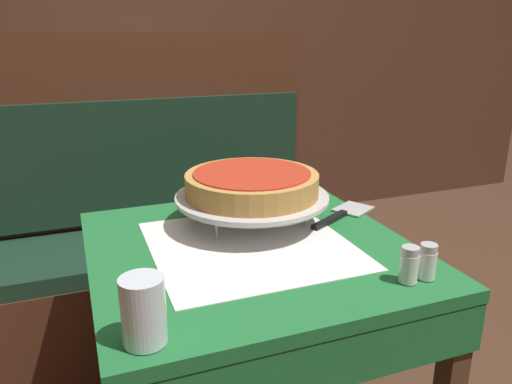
{
  "coord_description": "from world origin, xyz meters",
  "views": [
    {
      "loc": [
        -0.38,
        -1.04,
        1.23
      ],
      "look_at": [
        0.05,
        0.1,
        0.83
      ],
      "focal_mm": 35.0,
      "sensor_mm": 36.0,
      "label": 1
    }
  ],
  "objects_px": {
    "dining_table_front": "(250,280)",
    "pizza_server": "(342,214)",
    "deep_dish_pizza": "(252,183)",
    "condiment_caddy": "(141,123)",
    "booth_bench": "(151,263)",
    "water_glass_near": "(143,311)",
    "pizza_pan_stand": "(252,198)",
    "pepper_shaker": "(427,262)",
    "napkin_holder": "(240,185)",
    "salt_shaker": "(409,265)",
    "dining_table_rear": "(147,153)"
  },
  "relations": [
    {
      "from": "deep_dish_pizza",
      "to": "napkin_holder",
      "type": "relative_size",
      "value": 3.5
    },
    {
      "from": "water_glass_near",
      "to": "condiment_caddy",
      "type": "relative_size",
      "value": 0.66
    },
    {
      "from": "dining_table_front",
      "to": "salt_shaker",
      "type": "relative_size",
      "value": 9.71
    },
    {
      "from": "dining_table_rear",
      "to": "condiment_caddy",
      "type": "distance_m",
      "value": 0.15
    },
    {
      "from": "pizza_server",
      "to": "pepper_shaker",
      "type": "height_order",
      "value": "pepper_shaker"
    },
    {
      "from": "deep_dish_pizza",
      "to": "napkin_holder",
      "type": "distance_m",
      "value": 0.22
    },
    {
      "from": "deep_dish_pizza",
      "to": "dining_table_front",
      "type": "bearing_deg",
      "value": -112.22
    },
    {
      "from": "dining_table_rear",
      "to": "pizza_server",
      "type": "xyz_separation_m",
      "value": [
        0.33,
        -1.41,
        0.11
      ]
    },
    {
      "from": "pizza_server",
      "to": "condiment_caddy",
      "type": "relative_size",
      "value": 1.4
    },
    {
      "from": "deep_dish_pizza",
      "to": "water_glass_near",
      "type": "xyz_separation_m",
      "value": [
        -0.35,
        -0.44,
        -0.05
      ]
    },
    {
      "from": "dining_table_rear",
      "to": "water_glass_near",
      "type": "height_order",
      "value": "water_glass_near"
    },
    {
      "from": "dining_table_front",
      "to": "pizza_server",
      "type": "bearing_deg",
      "value": 17.02
    },
    {
      "from": "condiment_caddy",
      "to": "dining_table_front",
      "type": "bearing_deg",
      "value": -88.63
    },
    {
      "from": "booth_bench",
      "to": "water_glass_near",
      "type": "relative_size",
      "value": 11.74
    },
    {
      "from": "deep_dish_pizza",
      "to": "salt_shaker",
      "type": "height_order",
      "value": "deep_dish_pizza"
    },
    {
      "from": "water_glass_near",
      "to": "pizza_pan_stand",
      "type": "bearing_deg",
      "value": 51.25
    },
    {
      "from": "deep_dish_pizza",
      "to": "condiment_caddy",
      "type": "height_order",
      "value": "condiment_caddy"
    },
    {
      "from": "dining_table_rear",
      "to": "pepper_shaker",
      "type": "xyz_separation_m",
      "value": [
        0.3,
        -1.79,
        0.14
      ]
    },
    {
      "from": "pizza_pan_stand",
      "to": "napkin_holder",
      "type": "xyz_separation_m",
      "value": [
        0.04,
        0.2,
        -0.03
      ]
    },
    {
      "from": "dining_table_front",
      "to": "salt_shaker",
      "type": "xyz_separation_m",
      "value": [
        0.24,
        -0.29,
        0.14
      ]
    },
    {
      "from": "pizza_pan_stand",
      "to": "pepper_shaker",
      "type": "height_order",
      "value": "pizza_pan_stand"
    },
    {
      "from": "pizza_pan_stand",
      "to": "napkin_holder",
      "type": "bearing_deg",
      "value": 80.0
    },
    {
      "from": "napkin_holder",
      "to": "salt_shaker",
      "type": "bearing_deg",
      "value": -76.34
    },
    {
      "from": "dining_table_front",
      "to": "deep_dish_pizza",
      "type": "relative_size",
      "value": 2.16
    },
    {
      "from": "dining_table_front",
      "to": "pizza_server",
      "type": "distance_m",
      "value": 0.34
    },
    {
      "from": "pizza_pan_stand",
      "to": "pepper_shaker",
      "type": "distance_m",
      "value": 0.48
    },
    {
      "from": "pizza_pan_stand",
      "to": "napkin_holder",
      "type": "distance_m",
      "value": 0.21
    },
    {
      "from": "pepper_shaker",
      "to": "condiment_caddy",
      "type": "xyz_separation_m",
      "value": [
        -0.32,
        1.81,
        0.01
      ]
    },
    {
      "from": "salt_shaker",
      "to": "dining_table_rear",
      "type": "bearing_deg",
      "value": 98.21
    },
    {
      "from": "condiment_caddy",
      "to": "pepper_shaker",
      "type": "bearing_deg",
      "value": -79.93
    },
    {
      "from": "pizza_server",
      "to": "salt_shaker",
      "type": "relative_size",
      "value": 3.21
    },
    {
      "from": "booth_bench",
      "to": "water_glass_near",
      "type": "distance_m",
      "value": 1.16
    },
    {
      "from": "booth_bench",
      "to": "deep_dish_pizza",
      "type": "xyz_separation_m",
      "value": [
        0.19,
        -0.62,
        0.48
      ]
    },
    {
      "from": "dining_table_rear",
      "to": "pizza_server",
      "type": "height_order",
      "value": "pizza_server"
    },
    {
      "from": "dining_table_front",
      "to": "dining_table_rear",
      "type": "relative_size",
      "value": 1.03
    },
    {
      "from": "pizza_pan_stand",
      "to": "water_glass_near",
      "type": "height_order",
      "value": "water_glass_near"
    },
    {
      "from": "pepper_shaker",
      "to": "napkin_holder",
      "type": "distance_m",
      "value": 0.65
    },
    {
      "from": "pizza_pan_stand",
      "to": "deep_dish_pizza",
      "type": "distance_m",
      "value": 0.04
    },
    {
      "from": "booth_bench",
      "to": "pizza_pan_stand",
      "type": "distance_m",
      "value": 0.79
    },
    {
      "from": "pepper_shaker",
      "to": "pizza_server",
      "type": "bearing_deg",
      "value": 86.79
    },
    {
      "from": "deep_dish_pizza",
      "to": "pepper_shaker",
      "type": "height_order",
      "value": "deep_dish_pizza"
    },
    {
      "from": "condiment_caddy",
      "to": "booth_bench",
      "type": "bearing_deg",
      "value": -97.7
    },
    {
      "from": "napkin_holder",
      "to": "dining_table_front",
      "type": "bearing_deg",
      "value": -104.87
    },
    {
      "from": "dining_table_rear",
      "to": "napkin_holder",
      "type": "relative_size",
      "value": 7.31
    },
    {
      "from": "pizza_server",
      "to": "napkin_holder",
      "type": "height_order",
      "value": "napkin_holder"
    },
    {
      "from": "salt_shaker",
      "to": "pepper_shaker",
      "type": "distance_m",
      "value": 0.05
    },
    {
      "from": "dining_table_rear",
      "to": "pizza_pan_stand",
      "type": "height_order",
      "value": "pizza_pan_stand"
    },
    {
      "from": "napkin_holder",
      "to": "water_glass_near",
      "type": "bearing_deg",
      "value": -121.1
    },
    {
      "from": "deep_dish_pizza",
      "to": "pepper_shaker",
      "type": "bearing_deg",
      "value": -60.87
    },
    {
      "from": "dining_table_front",
      "to": "pizza_pan_stand",
      "type": "height_order",
      "value": "pizza_pan_stand"
    }
  ]
}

